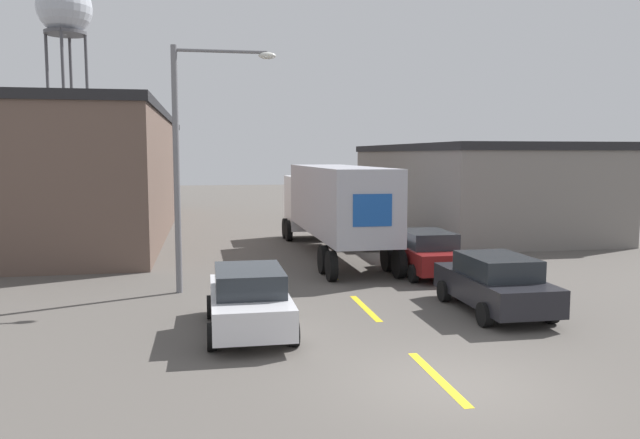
{
  "coord_description": "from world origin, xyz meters",
  "views": [
    {
      "loc": [
        -4.47,
        -11.01,
        4.44
      ],
      "look_at": [
        -0.73,
        9.46,
        2.26
      ],
      "focal_mm": 35.0,
      "sensor_mm": 36.0,
      "label": 1
    }
  ],
  "objects_px": {
    "semi_truck": "(332,201)",
    "parked_car_right_mid": "(426,252)",
    "parked_car_left_near": "(249,299)",
    "street_lamp": "(190,149)",
    "parked_car_right_far": "(372,228)",
    "parked_car_right_near": "(495,283)",
    "water_tower": "(65,13)"
  },
  "relations": [
    {
      "from": "semi_truck",
      "to": "street_lamp",
      "type": "bearing_deg",
      "value": -132.84
    },
    {
      "from": "semi_truck",
      "to": "parked_car_right_near",
      "type": "distance_m",
      "value": 11.12
    },
    {
      "from": "street_lamp",
      "to": "semi_truck",
      "type": "bearing_deg",
      "value": 48.03
    },
    {
      "from": "parked_car_right_near",
      "to": "water_tower",
      "type": "xyz_separation_m",
      "value": [
        -20.35,
        45.42,
        16.43
      ]
    },
    {
      "from": "parked_car_right_near",
      "to": "water_tower",
      "type": "relative_size",
      "value": 0.22
    },
    {
      "from": "parked_car_left_near",
      "to": "parked_car_right_mid",
      "type": "bearing_deg",
      "value": 42.53
    },
    {
      "from": "parked_car_right_near",
      "to": "parked_car_right_far",
      "type": "distance_m",
      "value": 13.21
    },
    {
      "from": "parked_car_right_mid",
      "to": "street_lamp",
      "type": "height_order",
      "value": "street_lamp"
    },
    {
      "from": "street_lamp",
      "to": "parked_car_right_mid",
      "type": "bearing_deg",
      "value": 9.99
    },
    {
      "from": "parked_car_right_far",
      "to": "water_tower",
      "type": "bearing_deg",
      "value": 122.28
    },
    {
      "from": "water_tower",
      "to": "parked_car_right_far",
      "type": "bearing_deg",
      "value": -57.72
    },
    {
      "from": "parked_car_right_mid",
      "to": "water_tower",
      "type": "bearing_deg",
      "value": 117.08
    },
    {
      "from": "semi_truck",
      "to": "parked_car_left_near",
      "type": "height_order",
      "value": "semi_truck"
    },
    {
      "from": "semi_truck",
      "to": "water_tower",
      "type": "height_order",
      "value": "water_tower"
    },
    {
      "from": "water_tower",
      "to": "street_lamp",
      "type": "bearing_deg",
      "value": -73.9
    },
    {
      "from": "parked_car_right_far",
      "to": "street_lamp",
      "type": "bearing_deg",
      "value": -132.93
    },
    {
      "from": "parked_car_right_near",
      "to": "parked_car_right_mid",
      "type": "xyz_separation_m",
      "value": [
        0.0,
        5.63,
        0.0
      ]
    },
    {
      "from": "semi_truck",
      "to": "parked_car_right_near",
      "type": "xyz_separation_m",
      "value": [
        2.52,
        -10.73,
        -1.54
      ]
    },
    {
      "from": "parked_car_right_mid",
      "to": "street_lamp",
      "type": "xyz_separation_m",
      "value": [
        -8.43,
        -1.49,
        3.78
      ]
    },
    {
      "from": "parked_car_right_far",
      "to": "street_lamp",
      "type": "height_order",
      "value": "street_lamp"
    },
    {
      "from": "parked_car_right_far",
      "to": "street_lamp",
      "type": "relative_size",
      "value": 0.58
    },
    {
      "from": "water_tower",
      "to": "street_lamp",
      "type": "height_order",
      "value": "water_tower"
    },
    {
      "from": "semi_truck",
      "to": "parked_car_right_mid",
      "type": "bearing_deg",
      "value": -64.59
    },
    {
      "from": "parked_car_right_mid",
      "to": "water_tower",
      "type": "relative_size",
      "value": 0.22
    },
    {
      "from": "parked_car_right_near",
      "to": "water_tower",
      "type": "bearing_deg",
      "value": 114.13
    },
    {
      "from": "parked_car_left_near",
      "to": "water_tower",
      "type": "height_order",
      "value": "water_tower"
    },
    {
      "from": "parked_car_right_near",
      "to": "parked_car_left_near",
      "type": "relative_size",
      "value": 1.0
    },
    {
      "from": "semi_truck",
      "to": "parked_car_right_mid",
      "type": "height_order",
      "value": "semi_truck"
    },
    {
      "from": "street_lamp",
      "to": "parked_car_right_near",
      "type": "bearing_deg",
      "value": -26.19
    },
    {
      "from": "parked_car_left_near",
      "to": "street_lamp",
      "type": "bearing_deg",
      "value": 106.9
    },
    {
      "from": "water_tower",
      "to": "parked_car_right_near",
      "type": "bearing_deg",
      "value": -65.87
    },
    {
      "from": "parked_car_right_far",
      "to": "street_lamp",
      "type": "distance_m",
      "value": 12.95
    }
  ]
}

